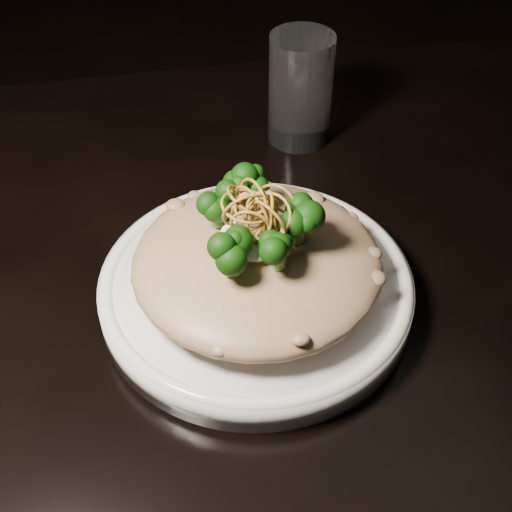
{
  "coord_description": "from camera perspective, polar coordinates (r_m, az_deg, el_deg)",
  "views": [
    {
      "loc": [
        -0.06,
        -0.45,
        1.21
      ],
      "look_at": [
        0.02,
        -0.02,
        0.81
      ],
      "focal_mm": 50.0,
      "sensor_mm": 36.0,
      "label": 1
    }
  ],
  "objects": [
    {
      "name": "table",
      "position": [
        0.71,
        -1.97,
        -6.98
      ],
      "size": [
        1.1,
        0.8,
        0.75
      ],
      "color": "black",
      "rests_on": "ground"
    },
    {
      "name": "risotto",
      "position": [
        0.59,
        0.09,
        -0.53
      ],
      "size": [
        0.21,
        0.21,
        0.05
      ],
      "primitive_type": "ellipsoid",
      "color": "brown",
      "rests_on": "plate"
    },
    {
      "name": "plate",
      "position": [
        0.62,
        0.0,
        -2.75
      ],
      "size": [
        0.27,
        0.27,
        0.03
      ],
      "primitive_type": "cylinder",
      "color": "white",
      "rests_on": "table"
    },
    {
      "name": "broccoli",
      "position": [
        0.56,
        -0.47,
        2.81
      ],
      "size": [
        0.12,
        0.12,
        0.04
      ],
      "primitive_type": null,
      "color": "black",
      "rests_on": "risotto"
    },
    {
      "name": "cheese",
      "position": [
        0.57,
        -0.2,
        1.51
      ],
      "size": [
        0.06,
        0.06,
        0.02
      ],
      "primitive_type": "ellipsoid",
      "color": "white",
      "rests_on": "risotto"
    },
    {
      "name": "drinking_glass",
      "position": [
        0.8,
        3.58,
        13.17
      ],
      "size": [
        0.07,
        0.07,
        0.12
      ],
      "primitive_type": "cylinder",
      "rotation": [
        0.0,
        0.0,
        -0.07
      ],
      "color": "white",
      "rests_on": "table"
    },
    {
      "name": "shallots",
      "position": [
        0.55,
        0.62,
        3.67
      ],
      "size": [
        0.06,
        0.06,
        0.04
      ],
      "primitive_type": null,
      "color": "brown",
      "rests_on": "cheese"
    }
  ]
}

